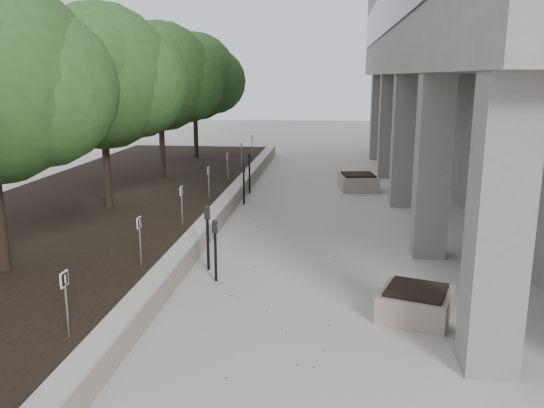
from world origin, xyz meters
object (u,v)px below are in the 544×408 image
at_px(crabapple_tree_4, 160,100).
at_px(planter_front, 416,303).
at_px(planter_back, 358,182).
at_px(parking_meter_3, 208,238).
at_px(parking_meter_4, 244,184).
at_px(crabapple_tree_5, 195,95).
at_px(parking_meter_5, 249,173).
at_px(crabapple_tree_3, 103,108).
at_px(parking_meter_2, 215,251).

relative_size(crabapple_tree_4, planter_front, 4.90).
bearing_deg(planter_back, planter_front, -87.34).
xyz_separation_m(parking_meter_3, parking_meter_4, (-0.21, 6.07, -0.04)).
distance_m(crabapple_tree_5, parking_meter_5, 7.03).
distance_m(crabapple_tree_3, parking_meter_4, 4.88).
bearing_deg(parking_meter_2, planter_back, 69.84).
relative_size(parking_meter_4, planter_back, 1.02).
height_order(crabapple_tree_5, parking_meter_3, crabapple_tree_5).
height_order(crabapple_tree_3, parking_meter_3, crabapple_tree_3).
distance_m(parking_meter_2, planter_front, 3.89).
bearing_deg(planter_front, crabapple_tree_4, 125.55).
height_order(parking_meter_3, parking_meter_4, parking_meter_3).
height_order(crabapple_tree_3, parking_meter_4, crabapple_tree_3).
distance_m(parking_meter_4, parking_meter_5, 1.67).
xyz_separation_m(parking_meter_5, planter_back, (3.72, 0.95, -0.41)).
xyz_separation_m(crabapple_tree_4, crabapple_tree_5, (0.00, 5.00, 0.00)).
relative_size(parking_meter_5, planter_front, 1.27).
bearing_deg(crabapple_tree_3, parking_meter_5, 52.64).
distance_m(parking_meter_4, planter_front, 9.05).
xyz_separation_m(crabapple_tree_3, crabapple_tree_4, (0.00, 5.00, 0.00)).
bearing_deg(parking_meter_4, parking_meter_5, 86.76).
bearing_deg(crabapple_tree_5, parking_meter_2, -74.88).
relative_size(crabapple_tree_3, parking_meter_3, 3.95).
distance_m(crabapple_tree_3, parking_meter_2, 6.15).
bearing_deg(crabapple_tree_4, parking_meter_5, -12.88).
relative_size(crabapple_tree_4, parking_meter_2, 4.35).
height_order(crabapple_tree_5, planter_front, crabapple_tree_5).
bearing_deg(crabapple_tree_3, parking_meter_4, 37.98).
height_order(crabapple_tree_4, parking_meter_2, crabapple_tree_4).
height_order(parking_meter_2, parking_meter_5, parking_meter_5).
bearing_deg(parking_meter_5, crabapple_tree_4, 149.06).
bearing_deg(planter_back, crabapple_tree_4, -178.30).
bearing_deg(parking_meter_4, crabapple_tree_5, 108.60).
bearing_deg(parking_meter_5, parking_meter_4, -105.80).
relative_size(crabapple_tree_3, parking_meter_2, 4.35).
relative_size(crabapple_tree_3, parking_meter_4, 4.17).
bearing_deg(planter_front, parking_meter_5, 113.48).
bearing_deg(crabapple_tree_5, parking_meter_3, -75.35).
bearing_deg(parking_meter_3, crabapple_tree_4, 104.99).
relative_size(crabapple_tree_4, parking_meter_4, 4.17).
relative_size(parking_meter_2, parking_meter_5, 0.88).
bearing_deg(crabapple_tree_5, planter_back, -34.52).
xyz_separation_m(crabapple_tree_3, planter_front, (7.46, -5.44, -2.86)).
xyz_separation_m(crabapple_tree_5, parking_meter_4, (3.32, -7.41, -2.47)).
height_order(parking_meter_3, planter_back, parking_meter_3).
bearing_deg(parking_meter_3, planter_back, 60.82).
xyz_separation_m(parking_meter_5, planter_front, (4.21, -9.70, -0.45)).
bearing_deg(parking_meter_4, crabapple_tree_4, 138.47).
xyz_separation_m(crabapple_tree_3, parking_meter_2, (3.82, -4.12, -2.50)).
distance_m(crabapple_tree_4, planter_front, 13.15).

